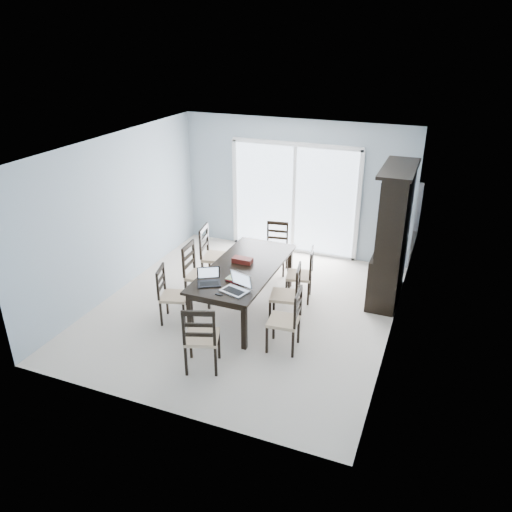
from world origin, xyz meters
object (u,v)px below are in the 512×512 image
(chair_left_far, at_px, (211,249))
(chair_end_far, at_px, (277,242))
(chair_end_near, at_px, (201,332))
(hot_tub, at_px, (296,210))
(chair_left_near, at_px, (168,289))
(chair_right_near, at_px, (290,314))
(china_hutch, at_px, (392,237))
(chair_right_mid, at_px, (291,288))
(dining_table, at_px, (244,271))
(chair_left_mid, at_px, (195,267))
(game_box, at_px, (242,260))
(laptop_silver, at_px, (234,288))
(cell_phone, at_px, (219,294))
(chair_right_far, at_px, (305,269))
(laptop_dark, at_px, (209,281))

(chair_left_far, bearing_deg, chair_end_far, 124.49)
(chair_end_near, distance_m, hot_tub, 5.15)
(chair_left_far, bearing_deg, hot_tub, 157.00)
(chair_left_near, relative_size, chair_right_near, 0.96)
(chair_left_near, height_order, chair_end_near, chair_end_near)
(china_hutch, relative_size, chair_right_mid, 2.03)
(dining_table, distance_m, chair_left_mid, 0.84)
(game_box, bearing_deg, hot_tub, 92.87)
(chair_end_near, height_order, laptop_silver, chair_end_near)
(chair_left_mid, height_order, chair_left_far, chair_left_far)
(chair_left_near, distance_m, cell_phone, 1.01)
(chair_left_near, relative_size, chair_right_far, 0.98)
(chair_right_far, xyz_separation_m, cell_phone, (-0.75, -1.61, 0.20))
(chair_left_mid, relative_size, laptop_silver, 2.72)
(dining_table, height_order, laptop_dark, laptop_dark)
(hot_tub, bearing_deg, laptop_dark, -89.83)
(chair_left_mid, bearing_deg, laptop_dark, 37.02)
(dining_table, height_order, chair_end_far, chair_end_far)
(chair_right_mid, bearing_deg, dining_table, 72.05)
(chair_right_mid, height_order, chair_right_far, chair_right_mid)
(chair_right_near, distance_m, chair_end_near, 1.26)
(chair_right_near, bearing_deg, laptop_silver, 86.35)
(chair_right_mid, distance_m, chair_end_far, 1.82)
(game_box, bearing_deg, chair_left_far, 146.70)
(chair_left_near, distance_m, chair_right_near, 1.93)
(laptop_silver, bearing_deg, chair_right_near, 17.93)
(chair_right_mid, bearing_deg, chair_right_far, -10.07)
(chair_right_near, bearing_deg, chair_left_far, 47.95)
(chair_left_near, bearing_deg, chair_right_mid, 93.81)
(china_hutch, bearing_deg, chair_right_far, -154.23)
(china_hutch, height_order, chair_left_near, china_hutch)
(chair_right_near, height_order, hot_tub, chair_right_near)
(china_hutch, relative_size, cell_phone, 21.51)
(chair_right_mid, bearing_deg, chair_end_far, 15.55)
(chair_end_near, distance_m, game_box, 1.81)
(chair_right_near, bearing_deg, chair_end_near, 129.75)
(chair_left_near, xyz_separation_m, hot_tub, (0.68, 4.20, -0.04))
(chair_left_near, bearing_deg, laptop_dark, 74.03)
(chair_left_far, xyz_separation_m, chair_right_near, (1.91, -1.44, -0.06))
(chair_right_mid, height_order, cell_phone, chair_right_mid)
(chair_left_mid, height_order, chair_end_far, chair_left_mid)
(chair_left_near, xyz_separation_m, chair_left_far, (0.02, 1.39, 0.08))
(chair_end_far, distance_m, hot_tub, 1.95)
(china_hutch, distance_m, cell_phone, 2.99)
(chair_end_near, relative_size, game_box, 3.58)
(laptop_silver, height_order, hot_tub, same)
(dining_table, relative_size, chair_end_near, 1.97)
(chair_right_near, relative_size, chair_right_far, 1.02)
(chair_right_far, xyz_separation_m, hot_tub, (-1.03, 2.82, -0.05))
(china_hutch, relative_size, hot_tub, 1.12)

